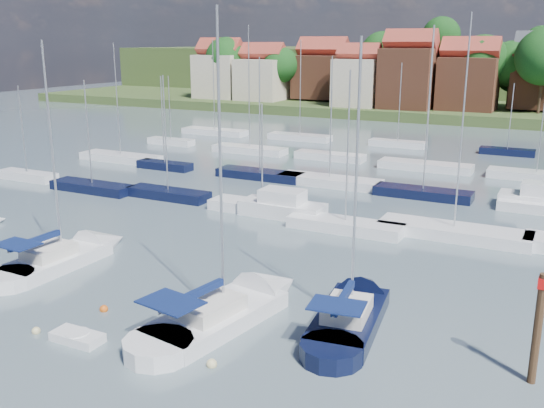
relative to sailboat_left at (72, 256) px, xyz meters
The scene contains 12 objects.
ground 37.81m from the sailboat_left, 69.84° to the left, with size 260.00×260.00×0.00m, color #475660.
sailboat_left is the anchor object (origin of this frame).
sailboat_centre 13.74m from the sailboat_left, ahead, with size 5.36×12.78×16.81m.
sailboat_navy 19.20m from the sailboat_left, ahead, with size 4.23×11.29×15.29m.
tender 11.59m from the sailboat_left, 44.29° to the right, with size 2.57×1.20×0.55m.
timber_piling 28.03m from the sailboat_left, ahead, with size 0.40×0.40×7.12m.
buoy_b 10.23m from the sailboat_left, 55.01° to the right, with size 0.42×0.42×0.42m, color beige.
buoy_c 8.64m from the sailboat_left, 34.83° to the right, with size 0.45×0.45×0.45m, color #D85914.
buoy_d 16.84m from the sailboat_left, 25.13° to the right, with size 0.48×0.48×0.48m, color beige.
buoy_e 18.37m from the sailboat_left, ahead, with size 0.46×0.46×0.46m, color #D85914.
marina_field 34.09m from the sailboat_left, 64.01° to the left, with size 79.62×41.41×15.93m.
far_shore_town 129.14m from the sailboat_left, 83.21° to the left, with size 212.46×90.00×22.27m.
Camera 1 is at (15.37, -22.76, 13.86)m, focal length 40.00 mm.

